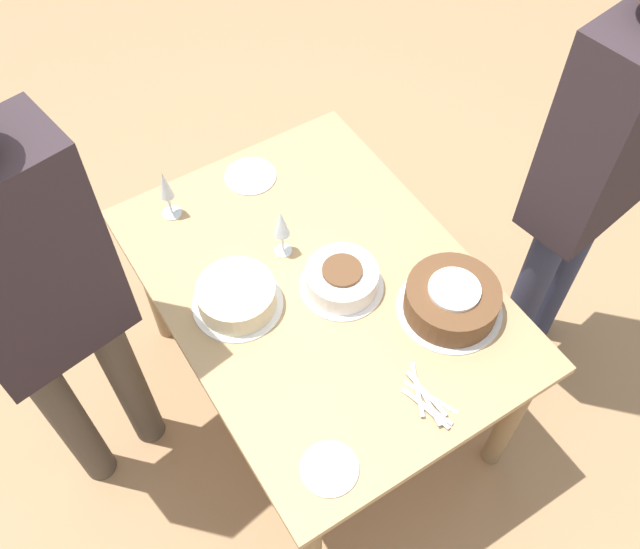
# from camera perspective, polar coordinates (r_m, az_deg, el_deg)

# --- Properties ---
(ground_plane) EXTENTS (12.00, 12.00, 0.00)m
(ground_plane) POSITION_cam_1_polar(r_m,az_deg,el_deg) (2.89, -0.00, -9.19)
(ground_plane) COLOR #A87F56
(dining_table) EXTENTS (1.30, 0.94, 0.74)m
(dining_table) POSITION_cam_1_polar(r_m,az_deg,el_deg) (2.34, -0.00, -2.38)
(dining_table) COLOR tan
(dining_table) RESTS_ON ground_plane
(cake_center_white) EXTENTS (0.27, 0.27, 0.09)m
(cake_center_white) POSITION_cam_1_polar(r_m,az_deg,el_deg) (2.21, 1.76, -0.35)
(cake_center_white) COLOR white
(cake_center_white) RESTS_ON dining_table
(cake_front_chocolate) EXTENTS (0.33, 0.33, 0.12)m
(cake_front_chocolate) POSITION_cam_1_polar(r_m,az_deg,el_deg) (2.18, 10.49, -2.01)
(cake_front_chocolate) COLOR white
(cake_front_chocolate) RESTS_ON dining_table
(cake_back_decorated) EXTENTS (0.28, 0.28, 0.09)m
(cake_back_decorated) POSITION_cam_1_polar(r_m,az_deg,el_deg) (2.18, -6.68, -1.76)
(cake_back_decorated) COLOR white
(cake_back_decorated) RESTS_ON dining_table
(wine_glass_near) EXTENTS (0.06, 0.06, 0.19)m
(wine_glass_near) POSITION_cam_1_polar(r_m,az_deg,el_deg) (2.22, -3.10, 3.96)
(wine_glass_near) COLOR silver
(wine_glass_near) RESTS_ON dining_table
(wine_glass_far) EXTENTS (0.07, 0.07, 0.20)m
(wine_glass_far) POSITION_cam_1_polar(r_m,az_deg,el_deg) (2.38, -12.27, 6.86)
(wine_glass_far) COLOR silver
(wine_glass_far) RESTS_ON dining_table
(dessert_plate_left) EXTENTS (0.16, 0.16, 0.01)m
(dessert_plate_left) POSITION_cam_1_polar(r_m,az_deg,el_deg) (1.96, 0.76, -15.27)
(dessert_plate_left) COLOR silver
(dessert_plate_left) RESTS_ON dining_table
(dessert_plate_right) EXTENTS (0.18, 0.18, 0.01)m
(dessert_plate_right) POSITION_cam_1_polar(r_m,az_deg,el_deg) (2.54, -5.58, 7.84)
(dessert_plate_right) COLOR silver
(dessert_plate_right) RESTS_ON dining_table
(fork_pile) EXTENTS (0.22, 0.10, 0.02)m
(fork_pile) POSITION_cam_1_polar(r_m,az_deg,el_deg) (2.06, 8.44, -9.82)
(fork_pile) COLOR silver
(fork_pile) RESTS_ON dining_table
(person_cutting) EXTENTS (0.28, 0.43, 1.74)m
(person_cutting) POSITION_cam_1_polar(r_m,az_deg,el_deg) (2.30, 21.46, 8.35)
(person_cutting) COLOR #2D334C
(person_cutting) RESTS_ON ground_plane
(person_watching) EXTENTS (0.28, 0.43, 1.73)m
(person_watching) POSITION_cam_1_polar(r_m,az_deg,el_deg) (2.00, -21.61, -1.48)
(person_watching) COLOR #4C4238
(person_watching) RESTS_ON ground_plane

